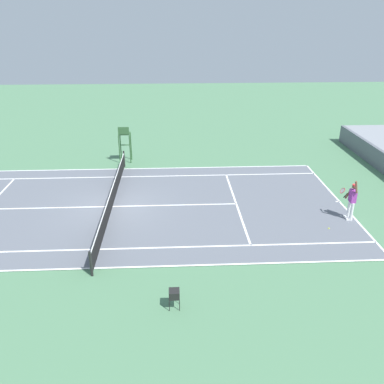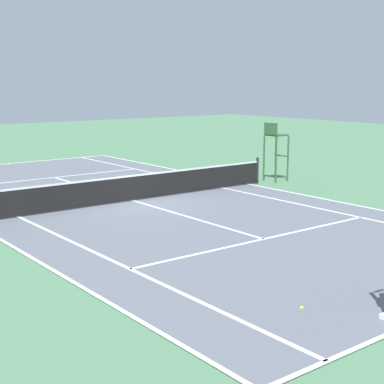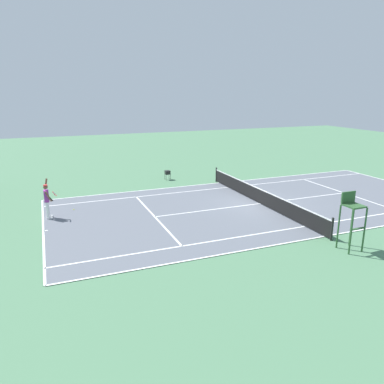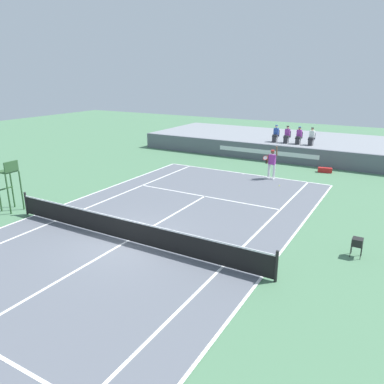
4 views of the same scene
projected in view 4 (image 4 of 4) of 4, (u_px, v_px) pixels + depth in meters
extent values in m
plane|color=#4C7A56|center=(128.00, 241.00, 14.65)|extent=(80.00, 80.00, 0.00)
cube|color=slate|center=(128.00, 241.00, 14.65)|extent=(10.98, 23.78, 0.02)
cube|color=white|center=(244.00, 173.00, 24.47)|extent=(10.98, 0.10, 0.01)
cube|color=white|center=(34.00, 215.00, 17.26)|extent=(0.10, 23.78, 0.01)
cube|color=white|center=(262.00, 277.00, 12.04)|extent=(0.10, 23.78, 0.01)
cube|color=white|center=(55.00, 221.00, 16.60)|extent=(0.10, 23.78, 0.01)
cube|color=white|center=(223.00, 267.00, 12.69)|extent=(0.10, 23.78, 0.01)
cube|color=white|center=(205.00, 196.00, 19.93)|extent=(8.22, 0.10, 0.01)
cube|color=white|center=(128.00, 241.00, 14.65)|extent=(0.10, 12.80, 0.01)
cube|color=white|center=(244.00, 174.00, 24.39)|extent=(0.10, 0.20, 0.01)
cylinder|color=black|center=(26.00, 203.00, 17.32)|extent=(0.10, 0.10, 1.07)
cylinder|color=black|center=(276.00, 266.00, 11.67)|extent=(0.10, 0.10, 1.07)
cube|color=black|center=(127.00, 230.00, 14.51)|extent=(11.78, 0.02, 0.84)
cube|color=white|center=(126.00, 220.00, 14.38)|extent=(11.78, 0.03, 0.06)
cube|color=#565B66|center=(267.00, 153.00, 27.89)|extent=(21.83, 0.24, 1.24)
cube|color=silver|center=(266.00, 152.00, 27.76)|extent=(7.64, 0.01, 0.32)
cube|color=gray|center=(284.00, 144.00, 31.46)|extent=(21.83, 8.40, 1.24)
cube|color=#474C56|center=(276.00, 136.00, 28.64)|extent=(0.44, 0.44, 0.06)
cube|color=#474C56|center=(277.00, 133.00, 28.73)|extent=(0.44, 0.06, 0.44)
cylinder|color=#4C4C51|center=(277.00, 140.00, 28.50)|extent=(0.04, 0.04, 0.38)
cylinder|color=#4C4C51|center=(273.00, 139.00, 28.67)|extent=(0.04, 0.04, 0.38)
cube|color=#2D2D33|center=(275.00, 136.00, 28.53)|extent=(0.34, 0.44, 0.16)
cube|color=#2D2D33|center=(274.00, 140.00, 28.45)|extent=(0.30, 0.14, 0.44)
cube|color=#2D4CA8|center=(276.00, 132.00, 28.58)|extent=(0.36, 0.22, 0.52)
sphere|color=beige|center=(276.00, 127.00, 28.47)|extent=(0.20, 0.20, 0.20)
cylinder|color=#2D4CA8|center=(277.00, 125.00, 28.44)|extent=(0.19, 0.19, 0.05)
cube|color=#474C56|center=(287.00, 137.00, 28.23)|extent=(0.44, 0.44, 0.06)
cube|color=#474C56|center=(288.00, 134.00, 28.32)|extent=(0.44, 0.06, 0.44)
cylinder|color=#4C4C51|center=(288.00, 141.00, 28.09)|extent=(0.04, 0.04, 0.38)
cylinder|color=#4C4C51|center=(284.00, 140.00, 28.25)|extent=(0.04, 0.04, 0.38)
cube|color=#2D2D33|center=(287.00, 137.00, 28.12)|extent=(0.34, 0.44, 0.16)
cube|color=#2D2D33|center=(286.00, 141.00, 28.04)|extent=(0.30, 0.14, 0.44)
cube|color=purple|center=(287.00, 132.00, 28.16)|extent=(0.36, 0.22, 0.52)
sphere|color=tan|center=(288.00, 127.00, 28.05)|extent=(0.20, 0.20, 0.20)
cylinder|color=black|center=(288.00, 126.00, 28.02)|extent=(0.19, 0.19, 0.05)
cube|color=#474C56|center=(299.00, 138.00, 27.81)|extent=(0.44, 0.44, 0.06)
cube|color=#474C56|center=(300.00, 135.00, 27.90)|extent=(0.44, 0.06, 0.44)
cylinder|color=#4C4C51|center=(300.00, 142.00, 27.66)|extent=(0.04, 0.04, 0.38)
cylinder|color=#4C4C51|center=(295.00, 141.00, 27.83)|extent=(0.04, 0.04, 0.38)
cube|color=#2D2D33|center=(298.00, 138.00, 27.70)|extent=(0.34, 0.44, 0.16)
cube|color=#2D2D33|center=(297.00, 142.00, 27.62)|extent=(0.30, 0.14, 0.44)
cube|color=purple|center=(299.00, 133.00, 27.74)|extent=(0.36, 0.22, 0.52)
sphere|color=#A37556|center=(300.00, 128.00, 27.63)|extent=(0.20, 0.20, 0.20)
cylinder|color=#2D4CA8|center=(300.00, 127.00, 27.60)|extent=(0.19, 0.19, 0.05)
cube|color=#474C56|center=(311.00, 139.00, 27.37)|extent=(0.44, 0.44, 0.06)
cube|color=#474C56|center=(312.00, 136.00, 27.46)|extent=(0.44, 0.06, 0.44)
cylinder|color=#4C4C51|center=(313.00, 143.00, 27.23)|extent=(0.04, 0.04, 0.38)
cylinder|color=#4C4C51|center=(308.00, 143.00, 27.39)|extent=(0.04, 0.04, 0.38)
cube|color=#2D2D33|center=(311.00, 139.00, 27.26)|extent=(0.34, 0.44, 0.16)
cube|color=#2D2D33|center=(310.00, 143.00, 27.18)|extent=(0.30, 0.14, 0.44)
cube|color=white|center=(312.00, 134.00, 27.30)|extent=(0.36, 0.22, 0.52)
sphere|color=tan|center=(312.00, 129.00, 27.19)|extent=(0.20, 0.20, 0.20)
cylinder|color=black|center=(313.00, 128.00, 27.16)|extent=(0.19, 0.19, 0.05)
cylinder|color=white|center=(274.00, 172.00, 23.12)|extent=(0.15, 0.15, 0.92)
cylinder|color=white|center=(269.00, 171.00, 23.27)|extent=(0.15, 0.15, 0.92)
cube|color=white|center=(273.00, 179.00, 23.19)|extent=(0.12, 0.28, 0.10)
cube|color=white|center=(268.00, 178.00, 23.35)|extent=(0.12, 0.28, 0.10)
cube|color=purple|center=(272.00, 160.00, 22.96)|extent=(0.40, 0.24, 0.60)
sphere|color=brown|center=(273.00, 152.00, 22.82)|extent=(0.22, 0.22, 0.22)
cylinder|color=red|center=(273.00, 151.00, 22.79)|extent=(0.21, 0.21, 0.06)
cylinder|color=brown|center=(277.00, 151.00, 22.64)|extent=(0.09, 0.21, 0.61)
cylinder|color=brown|center=(268.00, 159.00, 23.00)|extent=(0.09, 0.33, 0.56)
cylinder|color=black|center=(266.00, 161.00, 22.96)|extent=(0.04, 0.19, 0.25)
torus|color=red|center=(265.00, 158.00, 22.74)|extent=(0.31, 0.20, 0.26)
cylinder|color=silver|center=(265.00, 158.00, 22.74)|extent=(0.27, 0.16, 0.22)
sphere|color=#D1E533|center=(279.00, 186.00, 21.77)|extent=(0.07, 0.07, 0.07)
cylinder|color=#2D562D|center=(12.00, 188.00, 18.15)|extent=(0.07, 0.07, 1.90)
cylinder|color=#2D562D|center=(8.00, 194.00, 17.24)|extent=(0.07, 0.07, 1.90)
cylinder|color=#2D562D|center=(22.00, 191.00, 17.82)|extent=(0.07, 0.07, 1.90)
cube|color=#2D562D|center=(7.00, 171.00, 17.40)|extent=(0.70, 0.70, 0.06)
cube|color=#2D562D|center=(11.00, 166.00, 17.15)|extent=(0.06, 0.70, 0.48)
cube|color=#2D562D|center=(6.00, 188.00, 17.82)|extent=(0.10, 0.70, 0.04)
cube|color=red|center=(325.00, 170.00, 24.77)|extent=(0.88, 0.47, 0.32)
cylinder|color=red|center=(318.00, 170.00, 24.90)|extent=(0.12, 0.33, 0.32)
cylinder|color=red|center=(332.00, 171.00, 24.64)|extent=(0.12, 0.33, 0.32)
cube|color=black|center=(357.00, 242.00, 13.29)|extent=(0.36, 0.36, 0.28)
cylinder|color=black|center=(350.00, 252.00, 13.34)|extent=(0.02, 0.02, 0.42)
cylinder|color=black|center=(361.00, 254.00, 13.18)|extent=(0.02, 0.02, 0.42)
cylinder|color=black|center=(352.00, 248.00, 13.62)|extent=(0.02, 0.02, 0.42)
cylinder|color=black|center=(362.00, 250.00, 13.46)|extent=(0.02, 0.02, 0.42)
ellipsoid|color=#D1E533|center=(358.00, 240.00, 13.27)|extent=(0.30, 0.30, 0.12)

